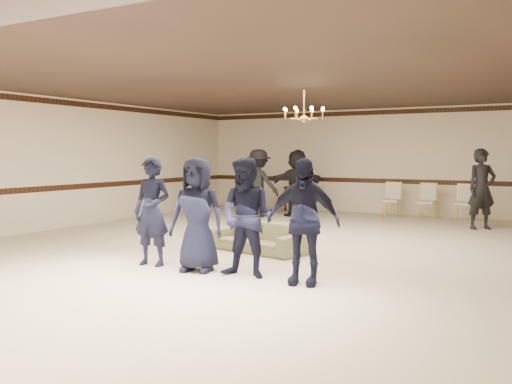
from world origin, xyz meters
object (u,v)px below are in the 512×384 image
Objects in this scene: boy_a at (152,212)px; adult_right at (482,189)px; boy_c at (247,218)px; banquet_chair_right at (465,203)px; banquet_chair_mid at (427,202)px; adult_left at (258,183)px; banquet_chair_left at (391,200)px; adult_mid at (297,183)px; settee at (259,237)px; console_table at (299,199)px; chandelier at (304,103)px; boy_d at (303,221)px; boy_b at (197,215)px.

adult_right is at bearing 54.00° from boy_a.
boy_c reaches higher than banquet_chair_right.
banquet_chair_mid is (0.76, 8.73, -0.40)m from boy_c.
adult_left is 1.99× the size of banquet_chair_left.
boy_c is 7.65m from adult_right.
settee is at bearing 67.42° from adult_mid.
console_table is at bearing 125.29° from adult_right.
chandelier is at bearing 134.93° from adult_left.
adult_right is (2.36, 7.28, 0.09)m from boy_c.
adult_mid is at bearing 90.73° from boy_a.
boy_c and boy_d have the same top height.
adult_right is at bearing -63.49° from banquet_chair_right.
adult_left is 1.00× the size of adult_right.
adult_mid is at bearing 105.74° from boy_d.
banquet_chair_mid is at bearing 0.98° from banquet_chair_left.
adult_left is (-3.64, 6.98, 0.09)m from boy_c.
boy_b is 7.50m from adult_left.
adult_right is at bearing 67.35° from boy_c.
banquet_chair_left and banquet_chair_right have the same top height.
banquet_chair_mid is 1.06× the size of console_table.
banquet_chair_left is (-0.24, 8.73, -0.40)m from boy_c.
banquet_chair_mid reaches higher than console_table.
adult_left is 1.00× the size of adult_mid.
chandelier is 4.08m from boy_b.
boy_c is at bearing -87.47° from banquet_chair_left.
adult_mid reaches higher than banquet_chair_mid.
banquet_chair_left is 3.01m from console_table.
boy_a reaches higher than banquet_chair_left.
boy_a is 1.00× the size of boy_c.
console_table is (-2.55, 5.38, -2.48)m from chandelier.
settee is (0.02, 1.95, -0.61)m from boy_b.
chandelier is at bearing 96.07° from settee.
adult_mid reaches higher than banquet_chair_right.
banquet_chair_mid is at bearing 67.37° from boy_a.
adult_right is 1.64m from banquet_chair_right.
banquet_chair_left reaches higher than console_table.
console_table is at bearing -177.96° from banquet_chair_right.
boy_c is at bearing -79.07° from chandelier.
boy_b reaches higher than console_table.
banquet_chair_right is (0.86, 8.73, -0.40)m from boy_d.
boy_b is 7.90m from adult_mid.
banquet_chair_left is 1.00m from banquet_chair_mid.
banquet_chair_left and banquet_chair_mid have the same top height.
banquet_chair_right is (5.41, 1.76, -0.49)m from adult_left.
settee is 7.37m from console_table.
adult_right is at bearing 53.31° from boy_b.
banquet_chair_left is at bearing 87.77° from boy_d.
chandelier reaches higher than settee.
boy_b reaches higher than banquet_chair_right.
banquet_chair_mid is at bearing 74.35° from chandelier.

